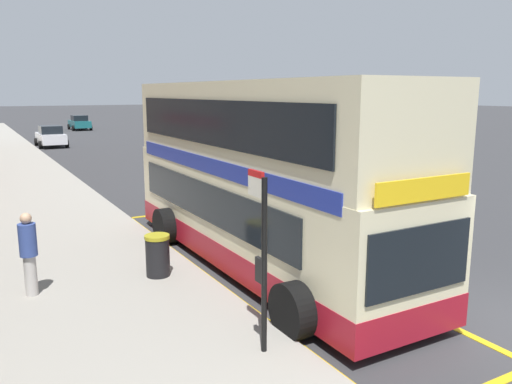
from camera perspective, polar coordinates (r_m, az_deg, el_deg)
The scene contains 9 objects.
ground_plane at distance 38.33m, azimuth -16.67°, elevation 4.40°, with size 260.00×260.00×0.00m, color #333335.
double_decker_bus at distance 12.21m, azimuth 0.27°, elevation 1.16°, with size 3.21×10.18×4.40m.
bus_bay_markings at distance 12.65m, azimuth 0.14°, elevation -8.12°, with size 2.96×12.59×0.01m.
bus_stop_sign at distance 7.90m, azimuth 0.65°, elevation -6.36°, with size 0.09×0.51×2.86m.
parked_car_teal_far at distance 60.48m, azimuth -19.07°, elevation 7.31°, with size 2.09×4.20×1.62m.
parked_car_white_across at distance 42.62m, azimuth -21.89°, elevation 5.78°, with size 2.09×4.20×1.62m.
parked_car_teal_behind at distance 25.30m, azimuth 2.36°, elevation 3.44°, with size 2.09×4.20×1.62m.
pedestrian_waiting_near_sign at distance 11.18m, azimuth -24.00°, elevation -6.01°, with size 0.34×0.34×1.70m.
litter_bin at distance 11.63m, azimuth -10.90°, elevation -6.93°, with size 0.55×0.55×0.93m.
Camera 1 is at (-8.43, -5.16, 4.17)m, focal length 35.91 mm.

